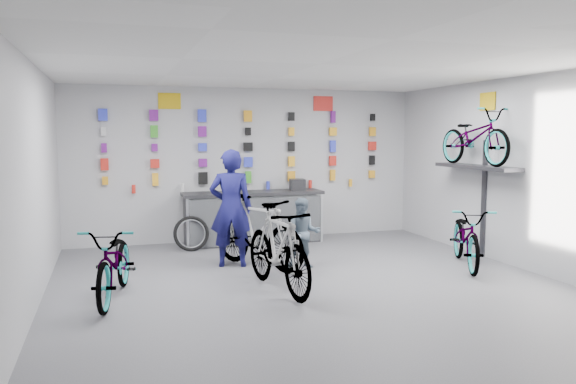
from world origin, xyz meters
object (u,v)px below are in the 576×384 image
object	(u,v)px
bike_center	(278,249)
counter	(253,218)
bike_left	(115,262)
customer	(303,233)
bike_service	(258,232)
clerk	(231,208)
bike_right	(467,237)

from	to	relation	value
bike_center	counter	bearing A→B (deg)	73.28
bike_left	customer	world-z (taller)	customer
bike_service	clerk	bearing A→B (deg)	117.50
counter	bike_service	xyz separation A→B (m)	(-0.42, -1.97, 0.09)
bike_left	bike_right	distance (m)	5.34
bike_service	customer	size ratio (longest dim) A/B	1.73
counter	bike_right	size ratio (longest dim) A/B	1.47
bike_service	customer	distance (m)	0.72
bike_center	clerk	size ratio (longest dim) A/B	1.03
customer	bike_left	bearing A→B (deg)	-144.59
bike_right	bike_service	bearing A→B (deg)	-172.34
bike_left	clerk	bearing A→B (deg)	48.20
customer	clerk	bearing A→B (deg)	174.98
clerk	customer	bearing A→B (deg)	171.00
counter	clerk	size ratio (longest dim) A/B	1.44
bike_service	customer	xyz separation A→B (m)	(0.68, -0.22, -0.02)
counter	bike_center	world-z (taller)	bike_center
bike_center	customer	distance (m)	1.37
counter	bike_right	xyz separation A→B (m)	(2.75, -2.91, -0.00)
counter	bike_right	distance (m)	4.00
counter	bike_center	bearing A→B (deg)	-98.60
clerk	customer	distance (m)	1.21
counter	customer	distance (m)	2.20
bike_right	bike_service	xyz separation A→B (m)	(-3.17, 0.94, 0.09)
bike_service	bike_left	bearing A→B (deg)	176.41
bike_left	bike_right	size ratio (longest dim) A/B	1.00
bike_right	bike_center	bearing A→B (deg)	-148.47
counter	customer	world-z (taller)	customer
bike_left	bike_right	xyz separation A→B (m)	(5.34, 0.15, -0.00)
bike_center	customer	xyz separation A→B (m)	(0.76, 1.14, -0.03)
clerk	customer	xyz separation A→B (m)	(1.06, -0.46, -0.38)
bike_center	clerk	distance (m)	1.66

